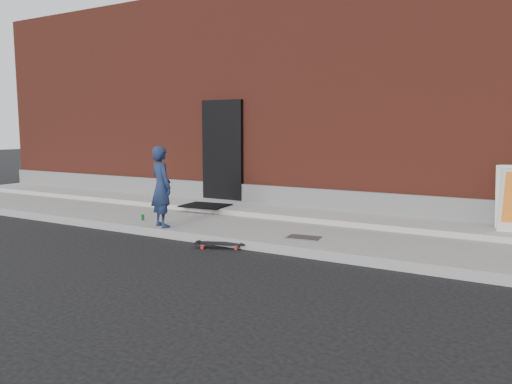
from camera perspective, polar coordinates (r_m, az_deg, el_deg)
The scene contains 9 objects.
ground at distance 7.74m, azimuth 0.05°, elevation -6.79°, with size 80.00×80.00×0.00m, color black.
sidewalk at distance 9.02m, azimuth 4.84°, elevation -4.31°, with size 20.00×3.00×0.15m, color gray.
apron at distance 9.80m, azimuth 7.10°, elevation -2.67°, with size 20.00×1.20×0.10m, color gray.
building at distance 14.02m, azimuth 14.72°, elevation 9.52°, with size 20.00×8.10×5.00m.
child at distance 8.92m, azimuth -10.77°, elevation 0.59°, with size 0.52×0.34×1.43m, color #192546.
skateboard at distance 7.93m, azimuth -4.15°, elevation -5.93°, with size 0.79×0.49×0.09m.
soda_can at distance 9.72m, azimuth -12.82°, elevation -2.85°, with size 0.06×0.06×0.11m, color #197D31.
doormat at distance 10.62m, azimuth -5.81°, elevation -1.55°, with size 0.92×0.75×0.03m, color black.
utility_plate at distance 8.00m, azimuth 5.47°, elevation -5.20°, with size 0.51×0.33×0.02m, color #4D4D51.
Camera 1 is at (3.76, -6.50, 1.87)m, focal length 35.00 mm.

